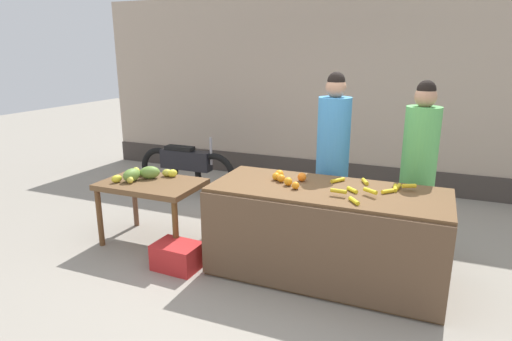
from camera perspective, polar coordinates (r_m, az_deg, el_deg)
ground_plane at (r=4.42m, az=3.45°, el=-12.47°), size 24.00×24.00×0.00m
market_wall_back at (r=6.89m, az=12.11°, el=9.83°), size 8.63×0.23×2.91m
fruit_stall_counter at (r=4.11m, az=9.14°, el=-8.16°), size 2.13×0.90×0.86m
side_table_wooden at (r=4.84m, az=-13.60°, el=-2.46°), size 1.06×0.70×0.70m
banana_bunch_pile at (r=3.97m, az=14.80°, el=-2.29°), size 0.77×0.72×0.07m
orange_pile at (r=4.11m, az=4.10°, el=-1.01°), size 0.33×0.34×0.09m
mango_papaya_pile at (r=4.90m, az=-14.78°, el=-0.45°), size 0.56×0.54×0.14m
vendor_woman_blue_shirt at (r=4.62m, az=10.04°, el=1.18°), size 0.34×0.34×1.87m
vendor_woman_green_shirt at (r=4.63m, az=20.59°, el=-0.03°), size 0.34×0.34×1.80m
parked_motorcycle at (r=6.52m, az=-9.20°, el=0.51°), size 1.60×0.18×0.88m
produce_crate at (r=4.38m, az=-10.37°, el=-11.04°), size 0.45×0.34×0.26m
produce_sack at (r=5.15m, az=-1.63°, el=-5.00°), size 0.46×0.44×0.53m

